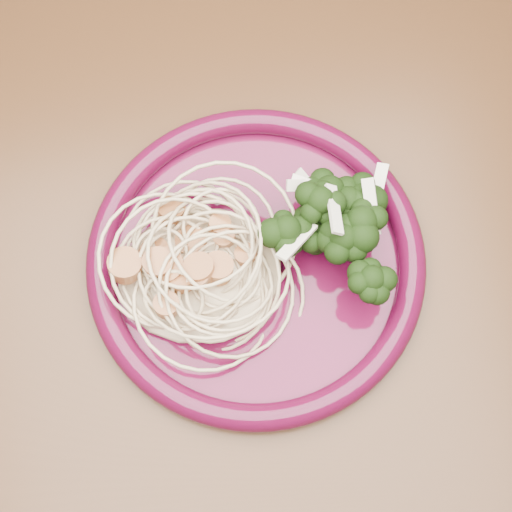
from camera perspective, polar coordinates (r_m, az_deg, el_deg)
The scene contains 6 objects.
dining_table at distance 0.70m, azimuth -5.10°, elevation -8.15°, with size 1.20×0.80×0.75m.
dinner_plate at distance 0.61m, azimuth 0.00°, elevation -0.29°, with size 0.32×0.32×0.02m.
spaghetti_pile at distance 0.60m, azimuth -4.54°, elevation -1.13°, with size 0.14×0.12×0.03m, color #C6B087.
scallop_cluster at distance 0.56m, azimuth -4.84°, elevation 0.13°, with size 0.14×0.14×0.05m, color #A4673A, non-canonical shape.
broccoli_pile at distance 0.60m, azimuth 5.55°, elevation 1.85°, with size 0.09×0.15×0.05m, color black.
onion_garnish at distance 0.57m, azimuth 5.84°, elevation 3.03°, with size 0.06×0.10×0.05m, color beige, non-canonical shape.
Camera 1 is at (0.04, -0.15, 1.34)m, focal length 50.00 mm.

